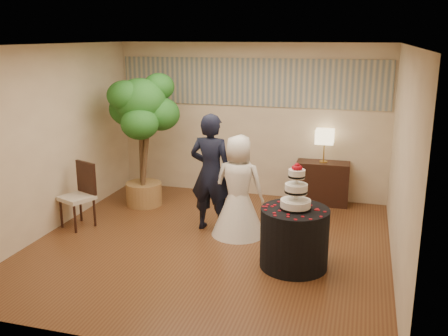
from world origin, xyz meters
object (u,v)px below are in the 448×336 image
(cake_table, at_px, (294,238))
(console, at_px, (322,183))
(table_lamp, at_px, (324,146))
(bride, at_px, (238,186))
(wedding_cake, at_px, (296,186))
(ficus_tree, at_px, (142,140))
(groom, at_px, (211,173))
(side_chair, at_px, (77,196))

(cake_table, height_order, console, cake_table)
(console, relative_size, table_lamp, 1.58)
(bride, xyz_separation_m, table_lamp, (1.08, 1.78, 0.29))
(wedding_cake, xyz_separation_m, ficus_tree, (-2.91, 1.71, 0.08))
(bride, distance_m, console, 2.12)
(wedding_cake, bearing_deg, groom, 146.31)
(groom, relative_size, wedding_cake, 3.01)
(table_lamp, height_order, ficus_tree, ficus_tree)
(side_chair, bearing_deg, bride, 32.08)
(bride, xyz_separation_m, console, (1.08, 1.78, -0.38))
(ficus_tree, height_order, side_chair, ficus_tree)
(side_chair, bearing_deg, table_lamp, 54.30)
(table_lamp, bearing_deg, side_chair, -148.62)
(cake_table, distance_m, table_lamp, 2.72)
(ficus_tree, distance_m, side_chair, 1.52)
(side_chair, bearing_deg, ficus_tree, 89.38)
(groom, relative_size, side_chair, 1.79)
(cake_table, xyz_separation_m, side_chair, (-3.45, 0.46, 0.11))
(wedding_cake, distance_m, table_lamp, 2.64)
(groom, distance_m, bride, 0.48)
(wedding_cake, bearing_deg, bride, 138.27)
(side_chair, bearing_deg, console, 54.30)
(groom, bearing_deg, side_chair, 17.49)
(console, distance_m, ficus_tree, 3.26)
(bride, height_order, wedding_cake, bride)
(table_lamp, bearing_deg, cake_table, -92.60)
(console, bearing_deg, side_chair, -150.10)
(wedding_cake, bearing_deg, console, 87.40)
(cake_table, relative_size, ficus_tree, 0.37)
(console, height_order, table_lamp, table_lamp)
(groom, height_order, ficus_tree, ficus_tree)
(cake_table, distance_m, console, 2.64)
(console, bearing_deg, ficus_tree, -164.51)
(groom, distance_m, ficus_tree, 1.70)
(bride, height_order, console, bride)
(bride, relative_size, cake_table, 1.74)
(bride, relative_size, console, 1.67)
(wedding_cake, bearing_deg, table_lamp, 87.40)
(groom, xyz_separation_m, side_chair, (-2.04, -0.48, -0.40))
(bride, bearing_deg, side_chair, 9.53)
(bride, bearing_deg, wedding_cake, 138.64)
(bride, relative_size, side_chair, 1.51)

